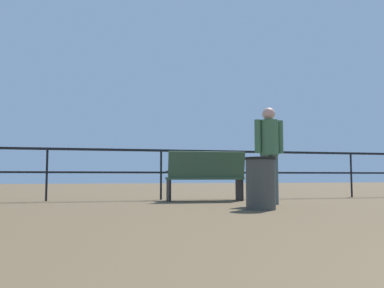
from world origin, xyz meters
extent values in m
cube|color=black|center=(0.00, 9.12, 1.06)|extent=(20.98, 0.05, 0.05)
cube|color=black|center=(0.00, 9.12, 0.58)|extent=(20.98, 0.04, 0.04)
cylinder|color=black|center=(-3.50, 9.12, 0.53)|extent=(0.04, 0.04, 1.06)
cylinder|color=black|center=(-1.17, 9.12, 0.53)|extent=(0.04, 0.04, 1.06)
cylinder|color=black|center=(1.17, 9.12, 0.53)|extent=(0.04, 0.04, 1.06)
cylinder|color=black|center=(3.50, 9.12, 0.53)|extent=(0.04, 0.04, 1.06)
cube|color=#345039|center=(-0.36, 8.52, 0.45)|extent=(1.59, 0.55, 0.05)
cube|color=#345039|center=(-0.37, 8.30, 0.73)|extent=(1.57, 0.22, 0.54)
cube|color=black|center=(0.38, 8.48, 0.23)|extent=(0.06, 0.43, 0.45)
cube|color=black|center=(0.39, 8.67, 0.59)|extent=(0.05, 0.33, 0.04)
cube|color=black|center=(-1.10, 8.55, 0.23)|extent=(0.06, 0.43, 0.45)
cube|color=black|center=(-1.09, 8.74, 0.59)|extent=(0.05, 0.33, 0.04)
cylinder|color=#455657|center=(0.54, 7.15, 0.44)|extent=(0.16, 0.16, 0.87)
cylinder|color=#455657|center=(0.38, 7.14, 0.44)|extent=(0.16, 0.16, 0.87)
cylinder|color=#406A46|center=(0.46, 7.14, 1.19)|extent=(0.33, 0.33, 0.63)
cylinder|color=#406A46|center=(0.68, 7.16, 1.20)|extent=(0.11, 0.11, 0.59)
cylinder|color=#406A46|center=(0.24, 7.13, 1.20)|extent=(0.11, 0.11, 0.59)
sphere|color=tan|center=(0.46, 7.14, 1.61)|extent=(0.23, 0.23, 0.23)
cylinder|color=#3B3D3A|center=(-0.12, 6.18, 0.37)|extent=(0.44, 0.44, 0.75)
cylinder|color=black|center=(-0.12, 6.18, 0.77)|extent=(0.46, 0.46, 0.04)
camera|label=1|loc=(-2.57, 0.49, 0.49)|focal=37.81mm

